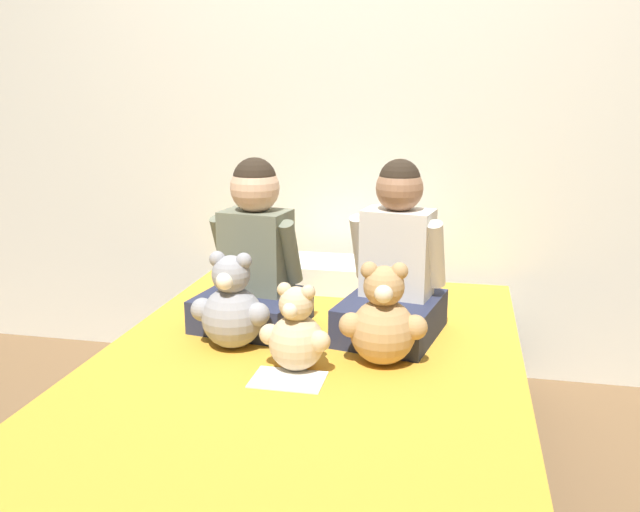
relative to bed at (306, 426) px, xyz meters
name	(u,v)px	position (x,y,z in m)	size (l,w,h in m)	color
ground_plane	(307,488)	(0.00, 0.00, -0.22)	(14.00, 14.00, 0.00)	brown
wall_behind_bed	(361,92)	(0.00, 1.07, 1.03)	(8.00, 0.06, 2.50)	silver
bed	(306,426)	(0.00, 0.00, 0.00)	(1.34, 1.91, 0.45)	#2D2D33
child_on_left	(254,257)	(-0.25, 0.29, 0.47)	(0.39, 0.37, 0.59)	#282D47
child_on_right	(395,269)	(0.24, 0.29, 0.46)	(0.37, 0.43, 0.59)	#282D47
teddy_bear_held_by_left_child	(232,308)	(-0.26, 0.06, 0.36)	(0.27, 0.20, 0.32)	#939399
teddy_bear_held_by_right_child	(383,321)	(0.23, 0.03, 0.36)	(0.27, 0.20, 0.32)	tan
teddy_bear_between_children	(296,334)	(-0.01, -0.07, 0.34)	(0.22, 0.17, 0.27)	#D1B78E
pillow_at_headboard	(348,275)	(0.00, 0.78, 0.28)	(0.53, 0.28, 0.11)	white
sign_card	(288,379)	(-0.02, -0.16, 0.23)	(0.21, 0.15, 0.00)	white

